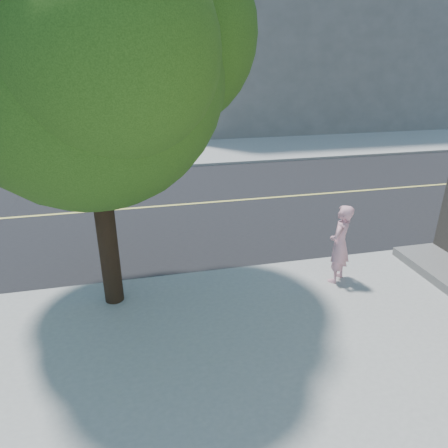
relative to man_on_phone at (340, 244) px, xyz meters
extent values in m
cube|color=black|center=(-6.59, 5.44, -0.92)|extent=(140.00, 9.00, 0.01)
cube|color=#999994|center=(6.91, 22.44, -0.87)|extent=(29.00, 25.00, 0.12)
cube|color=slate|center=(7.41, 22.94, 6.19)|extent=(18.00, 16.00, 14.00)
imported|color=#EDA1B1|center=(0.00, 0.00, 0.00)|extent=(0.70, 0.68, 1.61)
cylinder|color=black|center=(-4.38, 0.27, 0.91)|extent=(0.34, 0.34, 3.43)
sphere|color=#2F5817|center=(-4.38, 0.27, 3.19)|extent=(4.19, 4.19, 4.19)
sphere|color=#2F5817|center=(-3.24, 0.84, 3.77)|extent=(3.24, 3.24, 3.24)
sphere|color=#2F5817|center=(-5.34, 1.03, 3.96)|extent=(3.05, 3.05, 3.05)
sphere|color=#2F5817|center=(-4.00, -0.78, 3.48)|extent=(2.86, 2.86, 2.86)
camera|label=1|loc=(-3.82, -6.45, 3.44)|focal=32.29mm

